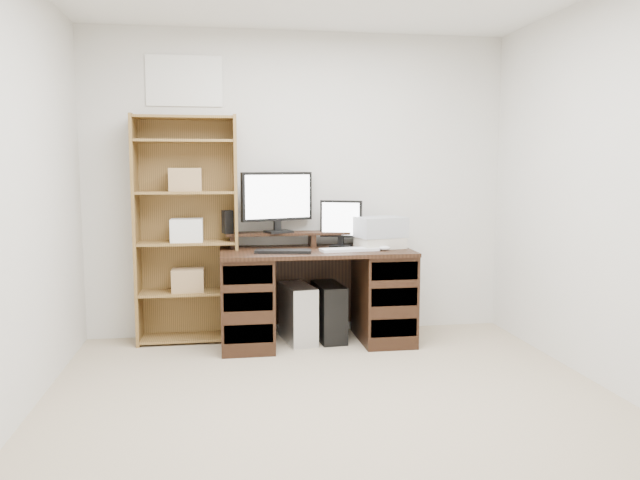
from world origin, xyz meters
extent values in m
cube|color=tan|center=(0.00, 0.00, -0.01)|extent=(3.50, 4.00, 0.02)
cube|color=silver|center=(0.00, 2.01, 1.25)|extent=(3.50, 0.02, 2.50)
cube|color=silver|center=(0.00, -2.01, 1.25)|extent=(3.50, 0.02, 2.50)
cube|color=white|center=(-0.92, 1.99, 2.08)|extent=(0.60, 0.01, 0.40)
cube|color=black|center=(0.09, 1.63, 0.73)|extent=(1.50, 0.70, 0.03)
cube|color=black|center=(-0.46, 1.63, 0.36)|extent=(0.40, 0.66, 0.72)
cube|color=black|center=(0.64, 1.63, 0.36)|extent=(0.40, 0.66, 0.72)
cube|color=black|center=(0.09, 1.96, 0.40)|extent=(1.48, 0.02, 0.65)
cube|color=black|center=(-0.46, 1.30, 0.18)|extent=(0.36, 0.01, 0.14)
cube|color=black|center=(-0.46, 1.30, 0.42)|extent=(0.36, 0.01, 0.14)
cube|color=black|center=(-0.46, 1.30, 0.62)|extent=(0.36, 0.01, 0.14)
cube|color=black|center=(0.64, 1.30, 0.18)|extent=(0.36, 0.01, 0.14)
cube|color=black|center=(0.64, 1.30, 0.42)|extent=(0.36, 0.01, 0.14)
cube|color=black|center=(0.64, 1.30, 0.62)|extent=(0.36, 0.01, 0.14)
cube|color=black|center=(-0.56, 1.85, 0.80)|extent=(0.04, 0.20, 0.10)
cube|color=black|center=(0.09, 1.85, 0.80)|extent=(0.04, 0.20, 0.10)
cube|color=black|center=(0.74, 1.85, 0.80)|extent=(0.04, 0.20, 0.10)
cube|color=black|center=(0.09, 1.85, 0.86)|extent=(1.40, 0.22, 0.02)
cube|color=black|center=(-0.19, 1.81, 0.88)|extent=(0.24, 0.22, 0.02)
cube|color=black|center=(-0.20, 1.83, 0.94)|extent=(0.06, 0.05, 0.11)
cube|color=black|center=(-0.20, 1.83, 1.16)|extent=(0.59, 0.25, 0.39)
cube|color=white|center=(-0.19, 1.81, 1.16)|extent=(0.53, 0.20, 0.35)
cube|color=black|center=(0.31, 1.77, 0.76)|extent=(0.20, 0.18, 0.01)
cube|color=black|center=(0.32, 1.79, 0.81)|extent=(0.05, 0.04, 0.09)
cube|color=black|center=(0.32, 1.79, 0.98)|extent=(0.33, 0.17, 0.30)
cube|color=white|center=(0.31, 1.77, 0.98)|extent=(0.28, 0.13, 0.26)
cube|color=black|center=(-0.60, 1.82, 0.96)|extent=(0.10, 0.10, 0.18)
cube|color=black|center=(-0.19, 1.49, 0.76)|extent=(0.44, 0.21, 0.02)
cube|color=silver|center=(0.33, 1.52, 0.76)|extent=(0.47, 0.20, 0.02)
ellipsoid|color=silver|center=(0.61, 1.50, 0.77)|extent=(0.11, 0.09, 0.04)
cube|color=beige|center=(0.61, 1.66, 0.79)|extent=(0.40, 0.33, 0.09)
cube|color=#A4A9AF|center=(0.61, 1.66, 0.92)|extent=(0.43, 0.35, 0.16)
cube|color=silver|center=(-0.05, 1.69, 0.23)|extent=(0.28, 0.49, 0.46)
cube|color=black|center=(0.20, 1.71, 0.23)|extent=(0.24, 0.47, 0.46)
cube|color=#19FF33|center=(0.22, 1.48, 0.33)|extent=(0.01, 0.01, 0.01)
cube|color=olive|center=(-1.31, 1.83, 0.90)|extent=(0.02, 0.30, 1.80)
cube|color=olive|center=(-0.53, 1.83, 0.90)|extent=(0.02, 0.30, 1.80)
cube|color=olive|center=(-0.92, 1.97, 0.90)|extent=(0.80, 0.01, 1.80)
cube|color=olive|center=(-0.92, 1.83, 0.03)|extent=(0.75, 0.28, 0.02)
cube|color=olive|center=(-0.92, 1.83, 0.40)|extent=(0.75, 0.28, 0.02)
cube|color=olive|center=(-0.92, 1.83, 0.80)|extent=(0.75, 0.28, 0.02)
cube|color=olive|center=(-0.92, 1.83, 1.20)|extent=(0.75, 0.28, 0.02)
cube|color=olive|center=(-0.92, 1.83, 1.60)|extent=(0.75, 0.28, 0.02)
cube|color=olive|center=(-0.92, 1.83, 1.78)|extent=(0.75, 0.28, 0.02)
cube|color=#A07F54|center=(-0.92, 1.83, 0.50)|extent=(0.25, 0.20, 0.18)
cube|color=white|center=(-0.92, 1.83, 0.90)|extent=(0.25, 0.20, 0.18)
cube|color=#A07F54|center=(-0.92, 1.83, 1.30)|extent=(0.25, 0.20, 0.18)
camera|label=1|loc=(-0.63, -3.18, 1.40)|focal=35.00mm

